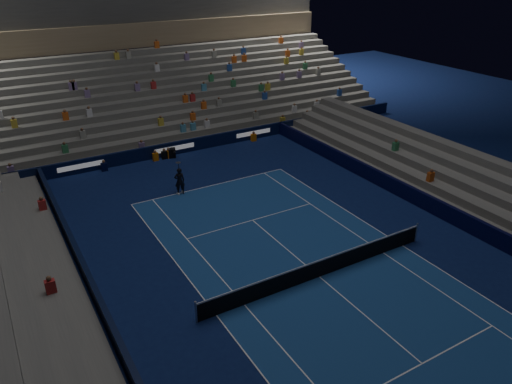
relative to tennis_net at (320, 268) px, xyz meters
name	(u,v)px	position (x,y,z in m)	size (l,w,h in m)	color
ground	(319,277)	(0.00, 0.00, -0.50)	(90.00, 90.00, 0.00)	#0B1745
court_surface	(319,277)	(0.00, 0.00, -0.50)	(10.97, 23.77, 0.01)	navy
sponsor_barrier_far	(174,148)	(0.00, 18.50, 0.00)	(44.00, 0.25, 1.00)	black
sponsor_barrier_east	(458,218)	(9.70, 0.00, 0.00)	(0.25, 37.00, 1.00)	black
sponsor_barrier_west	(117,342)	(-9.70, 0.00, 0.00)	(0.25, 37.00, 1.00)	black
grandstand_main	(132,86)	(0.00, 27.90, 2.87)	(44.00, 15.20, 11.20)	#5F5F5A
grandstand_east	(498,197)	(13.17, 0.00, 0.41)	(5.00, 37.00, 2.50)	slate
grandstand_west	(17,369)	(-13.17, 0.00, 0.41)	(5.00, 37.00, 2.50)	#62615D
tennis_net	(320,268)	(0.00, 0.00, 0.00)	(12.90, 0.10, 1.10)	#B2B2B7
tennis_player	(180,181)	(-2.25, 11.80, 0.39)	(0.65, 0.43, 1.79)	black
broadcast_camera	(172,153)	(-0.34, 18.03, -0.16)	(0.68, 1.05, 0.68)	black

